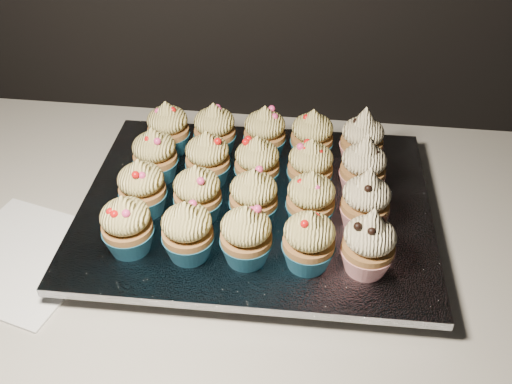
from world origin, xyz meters
TOP-DOWN VIEW (x-y plane):
  - worktop at (0.00, 1.70)m, footprint 2.44×0.64m
  - napkin at (-0.46, 1.61)m, footprint 0.22×0.22m
  - baking_tray at (-0.17, 1.72)m, footprint 0.44×0.34m
  - foil_lining at (-0.17, 1.72)m, footprint 0.48×0.38m
  - cupcake_0 at (-0.31, 1.62)m, footprint 0.06×0.06m
  - cupcake_1 at (-0.23, 1.61)m, footprint 0.06×0.06m
  - cupcake_2 at (-0.16, 1.62)m, footprint 0.06×0.06m
  - cupcake_3 at (-0.09, 1.62)m, footprint 0.06×0.06m
  - cupcake_4 at (-0.02, 1.62)m, footprint 0.06×0.06m
  - cupcake_5 at (-0.31, 1.69)m, footprint 0.06×0.06m
  - cupcake_6 at (-0.24, 1.68)m, footprint 0.06×0.06m
  - cupcake_7 at (-0.16, 1.69)m, footprint 0.06×0.06m
  - cupcake_8 at (-0.09, 1.69)m, footprint 0.06×0.06m
  - cupcake_9 at (-0.02, 1.69)m, footprint 0.06×0.06m
  - cupcake_10 at (-0.31, 1.76)m, footprint 0.06×0.06m
  - cupcake_11 at (-0.24, 1.76)m, footprint 0.06×0.06m
  - cupcake_12 at (-0.17, 1.76)m, footprint 0.06×0.06m
  - cupcake_13 at (-0.10, 1.76)m, footprint 0.06×0.06m
  - cupcake_14 at (-0.02, 1.77)m, footprint 0.06×0.06m
  - cupcake_15 at (-0.31, 1.83)m, footprint 0.06×0.06m
  - cupcake_16 at (-0.24, 1.83)m, footprint 0.06×0.06m
  - cupcake_17 at (-0.17, 1.84)m, footprint 0.06×0.06m
  - cupcake_18 at (-0.10, 1.83)m, footprint 0.06×0.06m
  - cupcake_19 at (-0.02, 1.83)m, footprint 0.06×0.06m

SIDE VIEW (x-z plane):
  - worktop at x=0.00m, z-range 0.86..0.90m
  - napkin at x=-0.46m, z-range 0.90..0.90m
  - baking_tray at x=-0.17m, z-range 0.90..0.92m
  - foil_lining at x=-0.17m, z-range 0.92..0.93m
  - cupcake_0 at x=-0.31m, z-range 0.93..1.01m
  - cupcake_1 at x=-0.23m, z-range 0.93..1.01m
  - cupcake_2 at x=-0.16m, z-range 0.93..1.01m
  - cupcake_3 at x=-0.09m, z-range 0.93..1.01m
  - cupcake_5 at x=-0.31m, z-range 0.93..1.01m
  - cupcake_6 at x=-0.24m, z-range 0.93..1.01m
  - cupcake_7 at x=-0.16m, z-range 0.93..1.01m
  - cupcake_8 at x=-0.09m, z-range 0.93..1.01m
  - cupcake_10 at x=-0.31m, z-range 0.93..1.01m
  - cupcake_11 at x=-0.24m, z-range 0.93..1.01m
  - cupcake_12 at x=-0.17m, z-range 0.93..1.01m
  - cupcake_13 at x=-0.10m, z-range 0.93..1.01m
  - cupcake_15 at x=-0.31m, z-range 0.93..1.01m
  - cupcake_16 at x=-0.24m, z-range 0.93..1.01m
  - cupcake_17 at x=-0.17m, z-range 0.93..1.01m
  - cupcake_18 at x=-0.10m, z-range 0.93..1.01m
  - cupcake_4 at x=-0.02m, z-range 0.93..1.02m
  - cupcake_9 at x=-0.02m, z-range 0.93..1.02m
  - cupcake_14 at x=-0.02m, z-range 0.93..1.02m
  - cupcake_19 at x=-0.02m, z-range 0.93..1.02m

